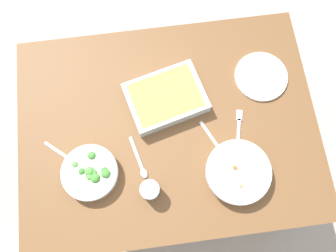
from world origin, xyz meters
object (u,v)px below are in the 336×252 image
Objects in this scene: baking_dish at (166,98)px; drink_cup at (150,190)px; side_plate at (261,76)px; fork_on_table at (239,128)px; broccoli_bowl at (90,173)px; spoon_spare at (140,163)px; spoon_by_broccoli at (68,158)px; stew_bowl at (238,172)px; spoon_by_stew at (217,145)px.

drink_cup reaches higher than baking_dish.
fork_on_table is at bearing -122.94° from side_plate.
broccoli_bowl reaches higher than spoon_spare.
spoon_spare is at bearing -167.36° from fork_on_table.
spoon_by_broccoli is 0.28m from spoon_spare.
spoon_by_broccoli is at bearing 167.28° from stew_bowl.
stew_bowl reaches higher than spoon_spare.
baking_dish is (-0.23, 0.33, 0.00)m from stew_bowl.
side_plate is at bearing 16.26° from spoon_by_broccoli.
drink_cup is at bearing -141.48° from side_plate.
drink_cup is 0.48× the size of fork_on_table.
spoon_by_stew is 0.94× the size of fork_on_table.
drink_cup is at bearing -28.91° from spoon_by_broccoli.
drink_cup is 0.39× the size of side_plate.
broccoli_bowl reaches higher than fork_on_table.
stew_bowl is 1.41× the size of fork_on_table.
spoon_by_broccoli reaches higher than fork_on_table.
spoon_by_broccoli is (-0.82, -0.24, -0.00)m from side_plate.
broccoli_bowl is 2.53× the size of drink_cup.
baking_dish is at bearing 129.48° from spoon_by_stew.
side_plate is at bearing 57.06° from fork_on_table.
fork_on_table is (0.10, 0.06, -0.00)m from spoon_by_stew.
spoon_by_stew is (0.50, 0.05, -0.03)m from broccoli_bowl.
broccoli_bowl is 0.62× the size of baking_dish.
fork_on_table is (-0.13, -0.21, -0.00)m from side_plate.
broccoli_bowl is at bearing 172.66° from stew_bowl.
broccoli_bowl is 0.79m from side_plate.
stew_bowl is 1.70× the size of spoon_by_broccoli.
side_plate is 0.35m from spoon_by_stew.
baking_dish reaches higher than spoon_by_stew.
spoon_by_broccoli is at bearing 168.16° from spoon_spare.
spoon_by_stew is 0.11m from fork_on_table.
baking_dish is 0.28m from spoon_spare.
side_plate is 0.24m from fork_on_table.
drink_cup is at bearing -106.34° from baking_dish.
spoon_by_broccoli is (-0.09, 0.07, -0.03)m from broccoli_bowl.
drink_cup is 0.32m from spoon_by_stew.
stew_bowl is at bearing -13.39° from spoon_spare.
spoon_by_broccoli and spoon_spare have the same top height.
spoon_by_broccoli is (-0.31, 0.17, -0.03)m from drink_cup.
drink_cup is at bearing -151.93° from fork_on_table.
spoon_by_stew and spoon_by_broccoli have the same top height.
baking_dish reaches higher than side_plate.
broccoli_bowl reaches higher than side_plate.
spoon_by_stew is 0.31m from spoon_spare.
spoon_by_broccoli is (-0.58, 0.02, 0.00)m from spoon_by_stew.
spoon_by_broccoli is (-0.41, -0.19, -0.03)m from baking_dish.
drink_cup reaches higher than broccoli_bowl.
spoon_by_stew is at bearing -2.41° from spoon_by_broccoli.
baking_dish is 4.05× the size of drink_cup.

